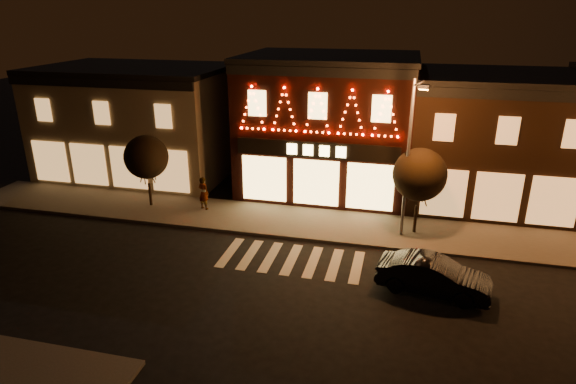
% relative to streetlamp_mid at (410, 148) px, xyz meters
% --- Properties ---
extents(ground, '(120.00, 120.00, 0.00)m').
position_rel_streetlamp_mid_xyz_m(ground, '(-4.88, -7.45, -4.69)').
color(ground, black).
rests_on(ground, ground).
extents(sidewalk_far, '(44.00, 4.00, 0.15)m').
position_rel_streetlamp_mid_xyz_m(sidewalk_far, '(-2.88, 0.55, -4.61)').
color(sidewalk_far, '#47423D').
rests_on(sidewalk_far, ground).
extents(building_left, '(12.20, 8.28, 7.30)m').
position_rel_streetlamp_mid_xyz_m(building_left, '(-17.88, 6.54, -1.02)').
color(building_left, '#7C6F58').
rests_on(building_left, ground).
extents(building_pulp, '(10.20, 8.34, 8.30)m').
position_rel_streetlamp_mid_xyz_m(building_pulp, '(-4.88, 6.53, -0.52)').
color(building_pulp, black).
rests_on(building_pulp, ground).
extents(building_right_a, '(9.20, 8.28, 7.50)m').
position_rel_streetlamp_mid_xyz_m(building_right_a, '(4.62, 6.54, -0.92)').
color(building_right_a, '#321E11').
rests_on(building_right_a, ground).
extents(streetlamp_mid, '(0.73, 1.77, 7.73)m').
position_rel_streetlamp_mid_xyz_m(streetlamp_mid, '(0.00, 0.00, 0.00)').
color(streetlamp_mid, '#59595E').
rests_on(streetlamp_mid, sidewalk_far).
extents(tree_left, '(2.46, 2.46, 4.11)m').
position_rel_streetlamp_mid_xyz_m(tree_left, '(-14.23, 0.78, -1.66)').
color(tree_left, black).
rests_on(tree_left, sidewalk_far).
extents(tree_right, '(2.62, 2.62, 4.38)m').
position_rel_streetlamp_mid_xyz_m(tree_right, '(0.59, 0.63, -1.47)').
color(tree_right, black).
rests_on(tree_right, sidewalk_far).
extents(dark_sedan, '(4.69, 2.35, 1.48)m').
position_rel_streetlamp_mid_xyz_m(dark_sedan, '(1.30, -4.77, -3.95)').
color(dark_sedan, black).
rests_on(dark_sedan, ground).
extents(pedestrian, '(0.81, 0.67, 1.89)m').
position_rel_streetlamp_mid_xyz_m(pedestrian, '(-11.00, 0.96, -3.59)').
color(pedestrian, gray).
rests_on(pedestrian, sidewalk_far).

